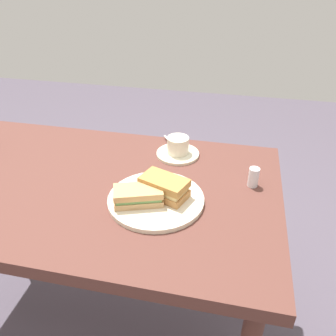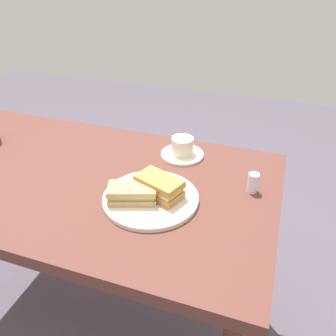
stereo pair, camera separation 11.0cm
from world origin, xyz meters
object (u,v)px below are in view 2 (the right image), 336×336
dining_table (84,195)px  sandwich_back (132,193)px  sandwich_front (159,187)px  coffee_saucer (182,155)px  salt_shaker (253,183)px  sandwich_plate (151,198)px  spoon (177,143)px  coffee_cup (182,145)px

dining_table → sandwich_back: (-0.22, 0.08, 0.12)m
sandwich_front → coffee_saucer: sandwich_front is taller
sandwich_back → salt_shaker: (-0.32, -0.17, -0.01)m
sandwich_plate → sandwich_back: size_ratio=1.84×
sandwich_front → spoon: 0.33m
salt_shaker → sandwich_front: bearing=26.4°
coffee_saucer → coffee_cup: size_ratio=1.46×
sandwich_back → spoon: (-0.01, -0.37, -0.02)m
sandwich_plate → coffee_cup: bearing=-92.2°
coffee_saucer → spoon: size_ratio=1.71×
coffee_cup → coffee_saucer: bearing=101.1°
sandwich_plate → coffee_cup: 0.28m
dining_table → spoon: size_ratio=14.13×
sandwich_back → spoon: size_ratio=1.71×
coffee_saucer → sandwich_back: bearing=80.2°
coffee_cup → salt_shaker: (-0.26, 0.14, -0.01)m
sandwich_plate → salt_shaker: salt_shaker is taller
sandwich_back → coffee_saucer: 0.32m
coffee_saucer → spoon: 0.07m
sandwich_front → sandwich_back: (0.06, 0.05, -0.01)m
coffee_cup → salt_shaker: size_ratio=1.66×
sandwich_front → sandwich_back: bearing=37.0°
sandwich_back → salt_shaker: bearing=-151.3°
coffee_saucer → salt_shaker: bearing=152.4°
sandwich_front → coffee_saucer: (0.01, -0.26, -0.04)m
sandwich_plate → spoon: spoon is taller
dining_table → coffee_saucer: bearing=-140.5°
dining_table → spoon: bearing=-129.2°
sandwich_back → coffee_cup: (-0.05, -0.31, 0.00)m
sandwich_plate → spoon: (0.03, -0.34, 0.01)m
sandwich_plate → spoon: bearing=-85.2°
dining_table → salt_shaker: bearing=-170.5°
dining_table → salt_shaker: salt_shaker is taller
sandwich_plate → sandwich_back: (0.04, 0.03, 0.03)m
dining_table → salt_shaker: 0.56m
sandwich_back → coffee_cup: coffee_cup is taller
sandwich_plate → coffee_saucer: sandwich_plate is taller
dining_table → salt_shaker: (-0.54, -0.09, 0.11)m
coffee_saucer → spoon: (0.04, -0.06, 0.01)m
sandwich_back → spoon: sandwich_back is taller
spoon → salt_shaker: size_ratio=1.42×
coffee_saucer → coffee_cup: (0.00, -0.00, 0.04)m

